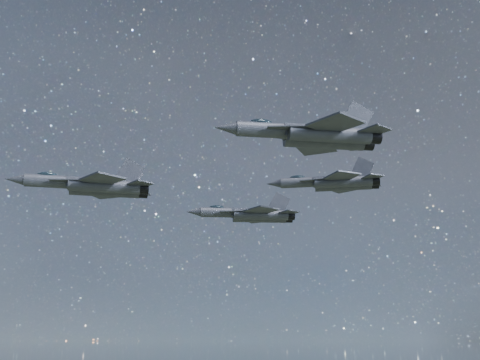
{
  "coord_description": "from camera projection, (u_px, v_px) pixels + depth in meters",
  "views": [
    {
      "loc": [
        -1.52,
        -74.48,
        128.14
      ],
      "look_at": [
        -1.01,
        -2.83,
        148.74
      ],
      "focal_mm": 42.0,
      "sensor_mm": 36.0,
      "label": 1
    }
  ],
  "objects": [
    {
      "name": "jet_lead",
      "position": [
        93.0,
        185.0,
        71.5
      ],
      "size": [
        18.65,
        12.8,
        4.68
      ],
      "rotation": [
        0.0,
        0.0,
        0.21
      ],
      "color": "#31333D"
    },
    {
      "name": "jet_right",
      "position": [
        313.0,
        135.0,
        61.91
      ],
      "size": [
        19.32,
        13.43,
        4.86
      ],
      "rotation": [
        0.0,
        0.0,
        0.14
      ],
      "color": "#31333D"
    },
    {
      "name": "jet_left",
      "position": [
        251.0,
        214.0,
        87.59
      ],
      "size": [
        17.61,
        12.41,
        4.45
      ],
      "rotation": [
        0.0,
        0.0,
        0.08
      ],
      "color": "#31333D"
    },
    {
      "name": "jet_slot",
      "position": [
        334.0,
        182.0,
        77.15
      ],
      "size": [
        16.31,
        11.26,
        4.09
      ],
      "rotation": [
        0.0,
        0.0,
        -0.17
      ],
      "color": "#31333D"
    }
  ]
}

